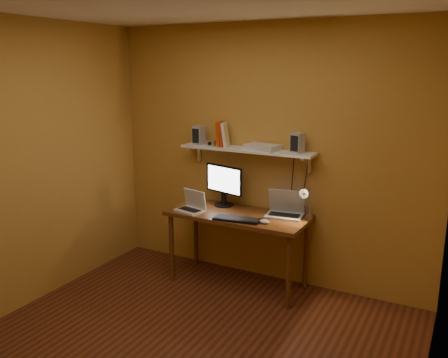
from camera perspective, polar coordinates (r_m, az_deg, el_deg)
The scene contains 14 objects.
room at distance 3.41m, azimuth -5.45°, elevation -1.46°, with size 3.44×3.24×2.64m.
desk at distance 4.74m, azimuth 1.66°, elevation -5.16°, with size 1.40×0.60×0.75m.
wall_shelf at distance 4.73m, azimuth 2.77°, elevation 3.51°, with size 1.40×0.25×0.21m.
monitor at distance 4.91m, azimuth -0.02°, elevation -0.51°, with size 0.47×0.24×0.43m.
laptop at distance 4.65m, azimuth 7.38°, elevation -3.62°, with size 0.38×0.30×0.26m.
netbook at distance 4.79m, azimuth -3.85°, elevation -3.17°, with size 0.32×0.26×0.21m.
keyboard at distance 4.50m, azimuth 1.54°, elevation -4.85°, with size 0.44×0.15×0.02m, color black.
mouse at distance 4.43m, azimuth 4.91°, elevation -5.13°, with size 0.10×0.07×0.04m, color silver.
desk_lamp at distance 4.52m, azimuth 9.92°, elevation -2.35°, with size 0.09×0.23×0.38m.
speaker_left at distance 4.97m, azimuth -3.05°, elevation 5.28°, with size 0.11×0.11×0.19m, color #999CA1.
speaker_right at distance 4.53m, azimuth 8.83°, elevation 4.32°, with size 0.10×0.10×0.19m, color #999CA1.
books at distance 4.84m, azimuth -0.20°, elevation 5.41°, with size 0.16×0.18×0.25m.
shelf_camera at distance 4.86m, azimuth -1.62°, elevation 4.32°, with size 0.10×0.05×0.06m.
router at distance 4.66m, azimuth 4.63°, elevation 3.85°, with size 0.32×0.21×0.05m, color silver.
Camera 1 is at (1.83, -2.74, 2.17)m, focal length 38.00 mm.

